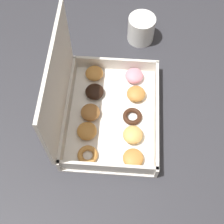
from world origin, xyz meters
The scene contains 4 objects.
ground_plane centered at (0.00, 0.00, 0.00)m, with size 8.00×8.00×0.00m, color #564C44.
dining_table centered at (0.00, 0.00, 0.66)m, with size 1.28×1.03×0.75m.
donut_box centered at (0.01, 0.03, 0.80)m, with size 0.33×0.26×0.26m.
coffee_mug centered at (0.29, -0.07, 0.79)m, with size 0.08×0.08×0.08m.
Camera 1 is at (-0.40, -0.03, 1.51)m, focal length 50.00 mm.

